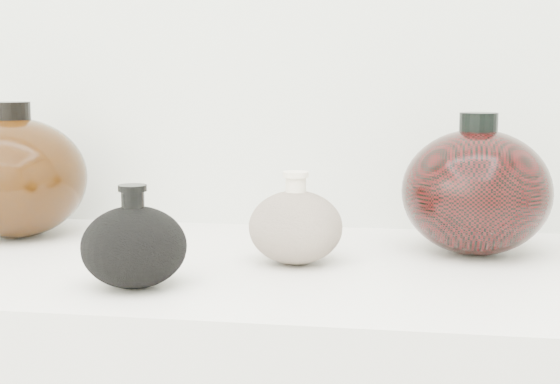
% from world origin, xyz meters
% --- Properties ---
extents(black_gourd_vase, '(0.13, 0.13, 0.12)m').
position_xyz_m(black_gourd_vase, '(-0.11, 0.81, 0.95)').
color(black_gourd_vase, black).
rests_on(black_gourd_vase, display_counter).
extents(cream_gourd_vase, '(0.14, 0.14, 0.12)m').
position_xyz_m(cream_gourd_vase, '(0.05, 0.95, 0.95)').
color(cream_gourd_vase, beige).
rests_on(cream_gourd_vase, display_counter).
extents(left_round_pot, '(0.26, 0.26, 0.20)m').
position_xyz_m(left_round_pot, '(-0.38, 1.05, 0.99)').
color(left_round_pot, black).
rests_on(left_round_pot, display_counter).
extents(right_round_pot, '(0.20, 0.20, 0.19)m').
position_xyz_m(right_round_pot, '(0.28, 1.04, 0.98)').
color(right_round_pot, black).
rests_on(right_round_pot, display_counter).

